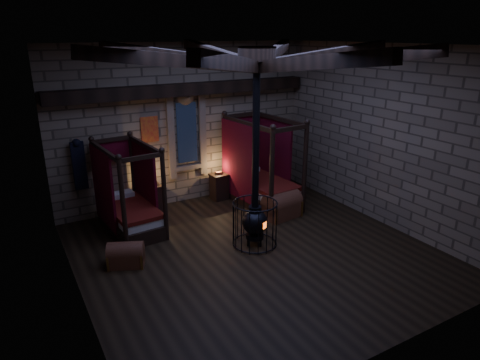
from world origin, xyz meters
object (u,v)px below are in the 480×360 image
bed_right (261,183)px  trunk_left (126,255)px  stove (255,219)px  bed_left (129,209)px  trunk_right (282,206)px

bed_right → trunk_left: bearing=-164.0°
stove → trunk_left: bearing=146.0°
bed_left → bed_right: bearing=-6.5°
bed_left → trunk_left: bearing=-113.5°
trunk_right → stove: bearing=-153.1°
bed_right → trunk_right: bearing=-97.3°
bed_right → trunk_left: bed_right is taller
stove → bed_right: bearing=31.8°
trunk_left → bed_left: bearing=94.9°
trunk_right → stove: stove is taller
bed_right → trunk_right: size_ratio=2.32×
bed_left → stove: stove is taller
bed_right → trunk_right: bed_right is taller
bed_right → trunk_left: 4.40m
bed_left → bed_right: size_ratio=0.88×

